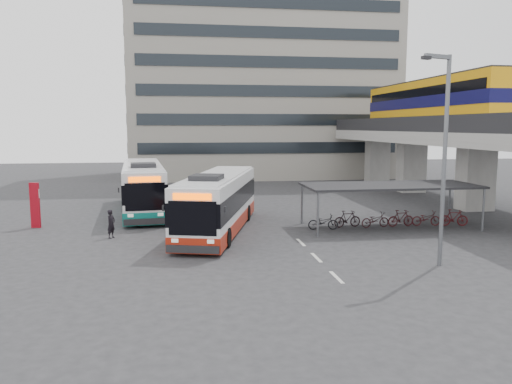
{
  "coord_description": "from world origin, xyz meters",
  "views": [
    {
      "loc": [
        -3.4,
        -24.3,
        5.89
      ],
      "look_at": [
        0.9,
        4.86,
        2.0
      ],
      "focal_mm": 35.0,
      "sensor_mm": 36.0,
      "label": 1
    }
  ],
  "objects": [
    {
      "name": "office_block",
      "position": [
        6.0,
        36.0,
        12.5
      ],
      "size": [
        30.0,
        15.0,
        25.0
      ],
      "primitive_type": "cube",
      "color": "gray",
      "rests_on": "ground"
    },
    {
      "name": "bus_main",
      "position": [
        -1.45,
        3.42,
        1.62
      ],
      "size": [
        5.6,
        12.03,
        3.48
      ],
      "rotation": [
        0.0,
        0.0,
        -0.27
      ],
      "color": "white",
      "rests_on": "ground"
    },
    {
      "name": "bus_teal",
      "position": [
        -6.15,
        10.73,
        1.67
      ],
      "size": [
        3.76,
        12.34,
        3.59
      ],
      "rotation": [
        0.0,
        0.0,
        0.09
      ],
      "color": "white",
      "rests_on": "ground"
    },
    {
      "name": "ground",
      "position": [
        0.0,
        0.0,
        0.0
      ],
      "size": [
        120.0,
        120.0,
        0.0
      ],
      "primitive_type": "plane",
      "color": "#28282B",
      "rests_on": "ground"
    },
    {
      "name": "road_markings",
      "position": [
        2.5,
        -3.0,
        0.01
      ],
      "size": [
        0.15,
        7.6,
        0.01
      ],
      "color": "beige",
      "rests_on": "ground"
    },
    {
      "name": "bike_shelter",
      "position": [
        8.47,
        3.0,
        1.44
      ],
      "size": [
        10.0,
        4.0,
        2.54
      ],
      "color": "#595B60",
      "rests_on": "ground"
    },
    {
      "name": "sign_totem_north",
      "position": [
        -11.96,
        5.92,
        1.37
      ],
      "size": [
        0.57,
        0.27,
        2.66
      ],
      "rotation": [
        0.0,
        0.0,
        -0.19
      ],
      "color": "maroon",
      "rests_on": "ground"
    },
    {
      "name": "pedestrian",
      "position": [
        -7.21,
        2.45,
        0.76
      ],
      "size": [
        0.59,
        0.66,
        1.53
      ],
      "primitive_type": "imported",
      "rotation": [
        0.0,
        0.0,
        1.05
      ],
      "color": "black",
      "rests_on": "ground"
    },
    {
      "name": "viaduct",
      "position": [
        17.0,
        13.41,
        6.23
      ],
      "size": [
        8.0,
        32.0,
        9.68
      ],
      "color": "gray",
      "rests_on": "ground"
    },
    {
      "name": "lamp_post",
      "position": [
        7.26,
        -5.0,
        5.0
      ],
      "size": [
        1.5,
        0.63,
        8.77
      ],
      "rotation": [
        0.0,
        0.0,
        0.31
      ],
      "color": "#595B60",
      "rests_on": "ground"
    }
  ]
}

